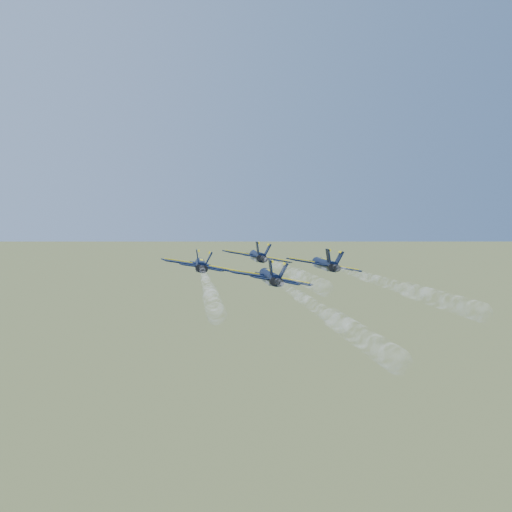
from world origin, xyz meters
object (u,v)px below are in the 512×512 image
jet_slot (270,277)px  jet_left (201,265)px  jet_lead (257,256)px  jet_right (324,264)px

jet_slot → jet_left: bearing=127.0°
jet_lead → jet_left: (-11.86, -4.57, 0.00)m
jet_slot → jet_right: bearing=48.3°
jet_lead → jet_right: 13.20m
jet_lead → jet_right: same height
jet_lead → jet_slot: (-8.46, -18.41, 0.00)m
jet_lead → jet_right: bearing=-48.9°
jet_left → jet_slot: 14.25m
jet_left → jet_slot: (3.40, -13.84, 0.00)m
jet_left → jet_right: 17.81m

